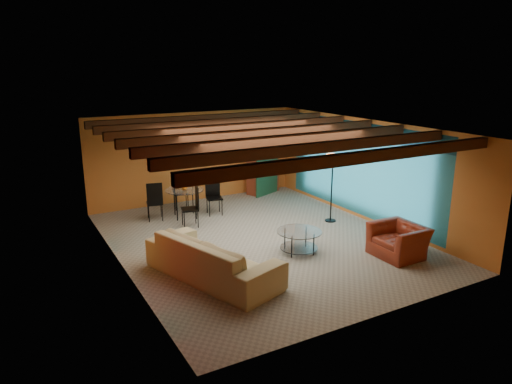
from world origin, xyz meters
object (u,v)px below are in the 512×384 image
armchair (398,241)px  coffee_table (299,241)px  armoire (263,165)px  vase (184,176)px  dining_table (185,198)px  potted_plant (263,130)px  sofa (213,258)px  floor_lamp (332,188)px

armchair → coffee_table: (-1.78, 1.23, -0.10)m
armoire → armchair: bearing=-112.8°
armchair → vase: 5.80m
dining_table → potted_plant: bearing=20.3°
armchair → dining_table: dining_table is taller
sofa → vase: size_ratio=16.70×
armchair → armoire: (0.03, 5.99, 0.57)m
armchair → floor_lamp: floor_lamp is taller
dining_table → armoire: 3.35m
potted_plant → sofa: bearing=-128.6°
sofa → armchair: size_ratio=2.65×
armoire → floor_lamp: armoire is taller
sofa → vase: 4.04m
sofa → armoire: armoire is taller
coffee_table → potted_plant: bearing=69.3°
armchair → dining_table: 5.74m
vase → coffee_table: bearing=-70.0°
coffee_table → vase: 3.95m
coffee_table → armoire: armoire is taller
armchair → potted_plant: bearing=180.0°
sofa → potted_plant: potted_plant is taller
sofa → dining_table: dining_table is taller
armchair → armoire: size_ratio=0.59×
sofa → armoire: (4.01, 5.02, 0.50)m
armchair → floor_lamp: bearing=176.4°
armoire → dining_table: bearing=177.8°
dining_table → vase: bearing=0.0°
coffee_table → sofa: bearing=-173.4°
armchair → dining_table: bearing=-147.2°
potted_plant → armoire: bearing=0.0°
vase → potted_plant: bearing=20.3°
potted_plant → vase: 3.44m
sofa → dining_table: bearing=-31.4°
armchair → sofa: bearing=-103.5°
vase → floor_lamp: bearing=-34.4°
potted_plant → vase: (-3.12, -1.15, -0.90)m
potted_plant → coffee_table: bearing=-110.7°
vase → sofa: bearing=-103.0°
sofa → dining_table: (0.89, 3.86, 0.11)m
potted_plant → vase: bearing=-159.7°
armoire → potted_plant: potted_plant is taller
sofa → coffee_table: (2.21, 0.25, -0.17)m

